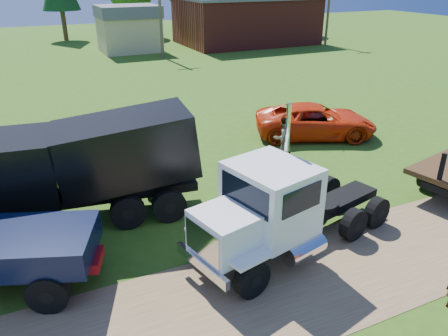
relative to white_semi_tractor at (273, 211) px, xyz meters
name	(u,v)px	position (x,y,z in m)	size (l,w,h in m)	color
ground	(335,271)	(1.29, -1.50, -1.51)	(140.00, 140.00, 0.00)	#305612
dirt_track	(335,271)	(1.29, -1.50, -1.51)	(120.00, 4.20, 0.01)	brown
white_semi_tractor	(273,211)	(0.00, 0.00, 0.00)	(7.51, 3.93, 4.43)	black
black_dump_truck	(80,164)	(-4.70, 4.64, 0.52)	(8.71, 3.59, 3.70)	black
orange_pickup	(316,121)	(7.43, 8.07, -0.66)	(2.83, 6.13, 1.70)	red
spectator_b	(283,138)	(4.39, 6.39, -0.55)	(0.94, 0.73, 1.94)	#999999
brick_building	(246,20)	(19.29, 38.50, 1.15)	(15.40, 10.40, 5.30)	maroon
tan_shed	(129,28)	(5.29, 38.50, 0.91)	(6.20, 5.40, 4.70)	#CBBC7F
utility_poles	(160,8)	(7.29, 33.50, 3.20)	(42.20, 0.28, 9.00)	brown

